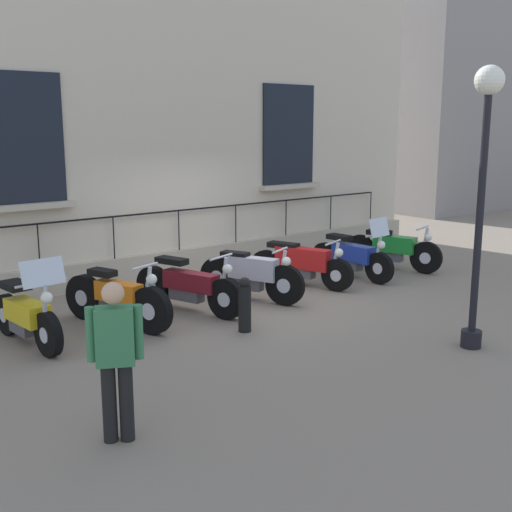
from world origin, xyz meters
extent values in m
plane|color=gray|center=(0.00, 0.00, 0.00)|extent=(60.00, 60.00, 0.00)
cube|color=beige|center=(-2.64, 0.00, 3.30)|extent=(0.60, 13.58, 6.61)
cube|color=#B1A48F|center=(-2.26, 0.00, 0.26)|extent=(0.20, 13.58, 0.52)
cube|color=black|center=(-2.32, 2.99, 2.78)|extent=(0.06, 1.46, 2.21)
cube|color=#BCAE97|center=(-2.24, 2.99, 1.63)|extent=(0.24, 1.66, 0.10)
cube|color=black|center=(-2.32, -2.99, 2.78)|extent=(0.06, 1.46, 2.21)
cube|color=#BCAE97|center=(-2.24, -2.99, 1.63)|extent=(0.24, 1.66, 0.10)
cube|color=black|center=(-2.22, 0.00, 1.32)|extent=(0.03, 11.40, 0.03)
cylinder|color=black|center=(-2.22, -2.85, 0.92)|extent=(0.02, 0.02, 0.80)
cylinder|color=black|center=(-2.22, -1.43, 0.92)|extent=(0.02, 0.02, 0.80)
cylinder|color=black|center=(-2.22, 0.00, 0.92)|extent=(0.02, 0.02, 0.80)
cylinder|color=black|center=(-2.22, 1.43, 0.92)|extent=(0.02, 0.02, 0.80)
cylinder|color=black|center=(-2.22, 2.85, 0.92)|extent=(0.02, 0.02, 0.80)
cylinder|color=black|center=(-2.22, 4.28, 0.92)|extent=(0.02, 0.02, 0.80)
cylinder|color=black|center=(-2.22, 5.70, 0.92)|extent=(0.02, 0.02, 0.80)
cylinder|color=black|center=(0.74, -3.83, 0.30)|extent=(0.62, 0.19, 0.61)
cylinder|color=silver|center=(0.74, -3.83, 0.30)|extent=(0.23, 0.17, 0.21)
cylinder|color=black|center=(-0.51, -3.97, 0.30)|extent=(0.62, 0.19, 0.61)
cylinder|color=silver|center=(-0.51, -3.97, 0.30)|extent=(0.23, 0.17, 0.21)
cube|color=gold|center=(0.17, -3.89, 0.49)|extent=(0.85, 0.41, 0.29)
cube|color=#4C4C51|center=(0.07, -3.90, 0.27)|extent=(0.52, 0.31, 0.21)
cube|color=black|center=(-0.17, -3.93, 0.80)|extent=(0.49, 0.34, 0.10)
cylinder|color=silver|center=(0.69, -3.83, 0.64)|extent=(0.17, 0.08, 0.69)
cylinder|color=silver|center=(0.64, -3.84, 0.98)|extent=(0.11, 0.71, 0.04)
sphere|color=white|center=(0.76, -3.83, 0.80)|extent=(0.16, 0.16, 0.16)
cylinder|color=silver|center=(-0.11, -3.74, 0.17)|extent=(0.75, 0.16, 0.08)
cube|color=silver|center=(0.70, -3.83, 1.13)|extent=(0.19, 0.59, 0.36)
cylinder|color=black|center=(0.77, -2.30, 0.36)|extent=(0.72, 0.37, 0.71)
cylinder|color=silver|center=(0.77, -2.30, 0.36)|extent=(0.29, 0.23, 0.25)
cylinder|color=black|center=(-0.54, -2.76, 0.36)|extent=(0.72, 0.37, 0.71)
cylinder|color=silver|center=(-0.54, -2.76, 0.36)|extent=(0.29, 0.23, 0.25)
cube|color=orange|center=(0.16, -2.52, 0.54)|extent=(0.83, 0.49, 0.30)
cube|color=#4C4C51|center=(0.07, -2.55, 0.32)|extent=(0.51, 0.34, 0.25)
cube|color=black|center=(-0.15, -2.63, 0.80)|extent=(0.49, 0.35, 0.10)
cylinder|color=silver|center=(0.72, -2.32, 0.68)|extent=(0.17, 0.11, 0.66)
cylinder|color=silver|center=(0.67, -2.34, 1.01)|extent=(0.21, 0.52, 0.04)
sphere|color=white|center=(0.79, -2.30, 0.83)|extent=(0.16, 0.16, 0.16)
cylinder|color=silver|center=(-0.12, -2.47, 0.20)|extent=(0.70, 0.31, 0.08)
cylinder|color=black|center=(0.84, -1.01, 0.33)|extent=(0.68, 0.36, 0.66)
cylinder|color=silver|center=(0.84, -1.01, 0.33)|extent=(0.27, 0.24, 0.23)
cylinder|color=black|center=(-0.62, -1.49, 0.33)|extent=(0.68, 0.36, 0.66)
cylinder|color=silver|center=(-0.62, -1.49, 0.33)|extent=(0.27, 0.24, 0.23)
cube|color=maroon|center=(0.16, -1.23, 0.52)|extent=(1.03, 0.56, 0.30)
cube|color=#4C4C51|center=(0.06, -1.27, 0.30)|extent=(0.63, 0.38, 0.23)
cube|color=black|center=(-0.22, -1.36, 0.81)|extent=(0.60, 0.39, 0.10)
cylinder|color=silver|center=(0.79, -1.02, 0.66)|extent=(0.17, 0.11, 0.67)
cylinder|color=silver|center=(0.74, -1.04, 0.99)|extent=(0.21, 0.54, 0.04)
sphere|color=white|center=(0.86, -1.00, 0.81)|extent=(0.16, 0.16, 0.16)
cylinder|color=silver|center=(-0.17, -1.20, 0.18)|extent=(0.88, 0.36, 0.08)
cylinder|color=black|center=(0.82, 0.22, 0.35)|extent=(0.69, 0.38, 0.70)
cylinder|color=silver|center=(0.82, 0.22, 0.35)|extent=(0.28, 0.22, 0.25)
cylinder|color=black|center=(-0.39, -0.31, 0.35)|extent=(0.69, 0.38, 0.70)
cylinder|color=silver|center=(-0.39, -0.31, 0.35)|extent=(0.28, 0.22, 0.25)
cube|color=#B2B2BC|center=(0.26, -0.03, 0.58)|extent=(0.91, 0.58, 0.38)
cube|color=#4C4C51|center=(0.17, -0.07, 0.32)|extent=(0.57, 0.39, 0.25)
cube|color=black|center=(-0.07, -0.17, 0.79)|extent=(0.54, 0.40, 0.10)
cylinder|color=silver|center=(0.77, 0.20, 0.65)|extent=(0.17, 0.12, 0.60)
cylinder|color=silver|center=(0.72, 0.18, 0.95)|extent=(0.25, 0.51, 0.04)
sphere|color=white|center=(0.83, 0.23, 0.77)|extent=(0.16, 0.16, 0.16)
cylinder|color=silver|center=(-0.04, -0.02, 0.19)|extent=(0.76, 0.39, 0.08)
cylinder|color=black|center=(0.69, 1.59, 0.30)|extent=(0.62, 0.33, 0.61)
cylinder|color=silver|center=(0.69, 1.59, 0.30)|extent=(0.25, 0.22, 0.21)
cylinder|color=black|center=(-0.76, 1.07, 0.30)|extent=(0.62, 0.33, 0.61)
cylinder|color=silver|center=(-0.76, 1.07, 0.30)|extent=(0.25, 0.22, 0.21)
cube|color=red|center=(0.01, 1.35, 0.54)|extent=(1.11, 0.62, 0.39)
cube|color=#4C4C51|center=(-0.08, 1.32, 0.27)|extent=(0.68, 0.43, 0.21)
cube|color=black|center=(-0.39, 1.21, 0.75)|extent=(0.65, 0.44, 0.10)
cylinder|color=silver|center=(0.64, 1.58, 0.60)|extent=(0.17, 0.11, 0.61)
cylinder|color=silver|center=(0.60, 1.56, 0.90)|extent=(0.24, 0.58, 0.04)
sphere|color=white|center=(0.71, 1.60, 0.72)|extent=(0.16, 0.16, 0.16)
cylinder|color=silver|center=(-0.34, 1.38, 0.17)|extent=(0.94, 0.40, 0.08)
cylinder|color=black|center=(0.80, 2.62, 0.31)|extent=(0.63, 0.16, 0.62)
cylinder|color=silver|center=(0.80, 2.62, 0.31)|extent=(0.23, 0.15, 0.22)
cylinder|color=black|center=(-0.59, 2.52, 0.31)|extent=(0.63, 0.16, 0.62)
cylinder|color=silver|center=(-0.59, 2.52, 0.31)|extent=(0.23, 0.15, 0.22)
cube|color=#1E389E|center=(0.16, 2.57, 0.51)|extent=(0.92, 0.35, 0.33)
cube|color=#4C4C51|center=(0.06, 2.56, 0.28)|extent=(0.56, 0.27, 0.22)
cube|color=black|center=(-0.21, 2.54, 0.78)|extent=(0.52, 0.29, 0.10)
cylinder|color=silver|center=(0.75, 2.61, 0.63)|extent=(0.16, 0.07, 0.65)
cylinder|color=silver|center=(0.70, 2.61, 0.95)|extent=(0.08, 0.63, 0.04)
sphere|color=white|center=(0.82, 2.62, 0.77)|extent=(0.16, 0.16, 0.16)
cylinder|color=silver|center=(-0.13, 2.71, 0.17)|extent=(0.82, 0.14, 0.08)
cube|color=silver|center=(0.76, 2.61, 1.10)|extent=(0.16, 0.52, 0.36)
cylinder|color=black|center=(0.81, 4.03, 0.33)|extent=(0.67, 0.30, 0.67)
cylinder|color=silver|center=(0.81, 4.03, 0.33)|extent=(0.26, 0.19, 0.23)
cylinder|color=black|center=(-0.59, 3.58, 0.33)|extent=(0.67, 0.30, 0.67)
cylinder|color=silver|center=(-0.59, 3.58, 0.33)|extent=(0.26, 0.19, 0.23)
cube|color=#1E842D|center=(0.16, 3.82, 0.55)|extent=(0.93, 0.55, 0.34)
cube|color=#4C4C51|center=(0.06, 3.79, 0.30)|extent=(0.58, 0.39, 0.23)
cube|color=black|center=(-0.19, 3.71, 0.76)|extent=(0.55, 0.40, 0.10)
cylinder|color=silver|center=(0.77, 4.02, 0.64)|extent=(0.17, 0.11, 0.62)
cylinder|color=silver|center=(0.72, 4.00, 0.95)|extent=(0.23, 0.63, 0.04)
sphere|color=white|center=(0.83, 4.04, 0.77)|extent=(0.16, 0.16, 0.16)
cylinder|color=silver|center=(-0.15, 3.90, 0.18)|extent=(0.78, 0.32, 0.08)
cylinder|color=black|center=(3.98, 0.88, 0.12)|extent=(0.28, 0.28, 0.24)
cylinder|color=black|center=(3.98, 0.88, 1.76)|extent=(0.10, 0.10, 3.51)
sphere|color=white|center=(3.98, 0.88, 3.57)|extent=(0.38, 0.38, 0.38)
cylinder|color=black|center=(1.51, -1.16, 0.35)|extent=(0.19, 0.19, 0.70)
sphere|color=black|center=(1.51, -1.16, 0.74)|extent=(0.17, 0.17, 0.17)
cylinder|color=black|center=(3.39, -4.21, 0.39)|extent=(0.14, 0.14, 0.79)
cylinder|color=black|center=(3.47, -4.07, 0.39)|extent=(0.14, 0.14, 0.79)
cube|color=#337247|center=(3.43, -4.14, 1.06)|extent=(0.36, 0.42, 0.56)
sphere|color=tan|center=(3.43, -4.14, 1.48)|extent=(0.21, 0.21, 0.21)
cylinder|color=#337247|center=(3.33, -4.34, 1.09)|extent=(0.09, 0.09, 0.53)
cylinder|color=#337247|center=(3.53, -3.95, 1.09)|extent=(0.09, 0.09, 0.53)
cube|color=gray|center=(-6.74, 14.06, 5.45)|extent=(5.94, 7.08, 10.89)
camera|label=1|loc=(8.77, -6.64, 3.02)|focal=44.98mm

